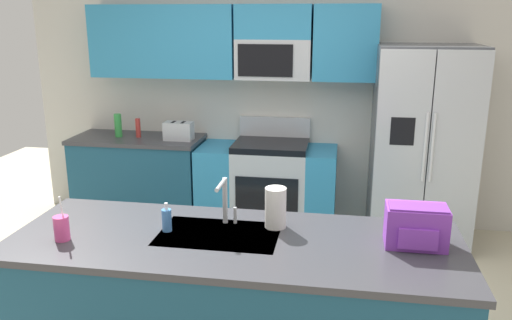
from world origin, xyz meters
name	(u,v)px	position (x,y,z in m)	size (l,w,h in m)	color
kitchen_wall_unit	(264,80)	(-0.14, 2.08, 1.47)	(5.20, 0.43, 2.60)	beige
back_counter	(140,179)	(-1.41, 1.80, 0.45)	(1.32, 0.63, 0.90)	navy
range_oven	(267,186)	(-0.06, 1.80, 0.44)	(1.36, 0.61, 1.10)	#B7BABF
refrigerator	(422,147)	(1.39, 1.73, 0.93)	(0.90, 0.76, 1.85)	#4C4F54
island_counter	(235,310)	(0.09, -0.50, 0.45)	(2.52, 0.92, 0.90)	navy
toaster	(179,131)	(-0.95, 1.75, 0.99)	(0.28, 0.16, 0.18)	#B7BABF
pepper_mill	(138,128)	(-1.39, 1.80, 1.00)	(0.05, 0.05, 0.19)	#B2332D
bottle_green	(118,125)	(-1.60, 1.78, 1.02)	(0.07, 0.07, 0.24)	green
sink_faucet	(225,198)	(-0.01, -0.31, 1.07)	(0.08, 0.21, 0.28)	#B7BABF
drink_cup_pink	(62,228)	(-0.84, -0.67, 0.97)	(0.08, 0.08, 0.26)	#EA4C93
soap_dispenser	(167,220)	(-0.31, -0.46, 0.97)	(0.06, 0.06, 0.17)	#4C8CD8
paper_towel_roll	(276,208)	(0.29, -0.30, 1.02)	(0.12, 0.12, 0.24)	white
backpack	(416,225)	(1.07, -0.43, 1.02)	(0.32, 0.22, 0.23)	purple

